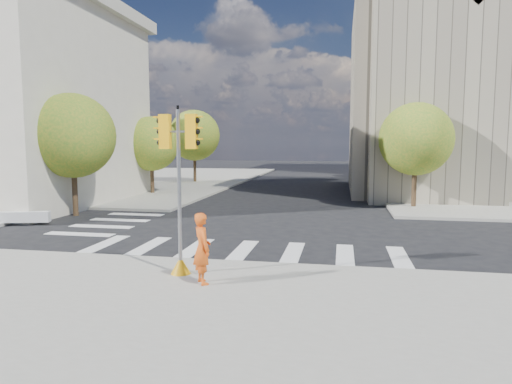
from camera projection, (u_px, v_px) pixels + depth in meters
ground at (256, 239)px, 18.34m from camera, size 160.00×160.00×0.00m
sidewalk_near at (134, 370)px, 7.58m from camera, size 30.00×14.00×0.15m
sidewalk_far_left at (114, 179)px, 47.42m from camera, size 28.00×40.00×0.15m
office_tower at (505, 48)px, 53.70m from camera, size 20.00×18.00×30.00m
tree_lw_near at (73, 136)px, 23.73m from camera, size 4.40×4.40×6.41m
tree_lw_mid at (151, 144)px, 33.55m from camera, size 4.00×4.00×5.77m
tree_lw_far at (194, 135)px, 43.23m from camera, size 4.80×4.80×6.95m
tree_re_near at (416, 139)px, 26.29m from camera, size 4.20×4.20×6.16m
tree_re_mid at (393, 137)px, 37.98m from camera, size 4.60×4.60×6.66m
tree_re_far at (381, 143)px, 49.75m from camera, size 4.00×4.00×5.88m
lamp_near at (415, 132)px, 30.05m from camera, size 0.35×0.18×8.11m
lamp_far at (392, 135)px, 43.72m from camera, size 0.35×0.18×8.11m
traffic_signal at (179, 204)px, 12.72m from camera, size 1.06×0.56×4.71m
photographer at (202, 248)px, 11.95m from camera, size 0.77×0.82×1.89m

